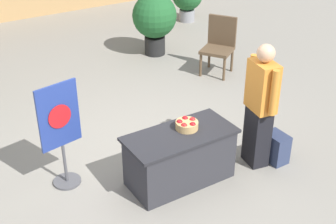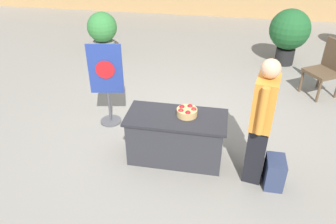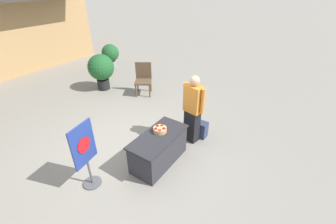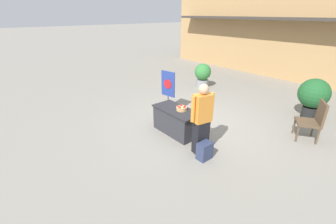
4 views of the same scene
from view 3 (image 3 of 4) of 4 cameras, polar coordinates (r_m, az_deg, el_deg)
ground_plane at (r=5.54m, az=-8.93°, el=-9.60°), size 120.00×120.00×0.00m
display_table at (r=4.96m, az=-2.36°, el=-9.31°), size 1.41×0.67×0.71m
apple_basket at (r=4.82m, az=-2.06°, el=-4.43°), size 0.29×0.29×0.13m
person_visitor at (r=5.35m, az=6.34°, el=0.70°), size 0.33×0.60×1.73m
backpack at (r=5.86m, az=8.23°, el=-4.32°), size 0.24×0.34×0.42m
poster_board at (r=4.47m, az=-20.18°, el=-10.11°), size 0.55×0.36×1.42m
patio_chair at (r=7.93m, az=-6.28°, el=8.80°), size 0.76×0.76×1.09m
potted_plant_far_left at (r=8.47m, az=-16.61°, el=10.49°), size 0.92×0.92×1.29m
potted_plant_near_right at (r=10.72m, az=-14.42°, el=14.10°), size 0.76×0.76×1.05m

